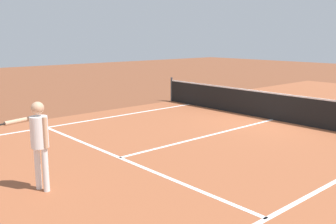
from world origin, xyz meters
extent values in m
plane|color=brown|center=(0.00, 0.00, 0.00)|extent=(60.00, 60.00, 0.00)
cube|color=#9E5433|center=(0.00, 0.00, 0.00)|extent=(10.62, 24.40, 0.00)
cube|color=white|center=(-4.11, -5.95, 0.00)|extent=(0.10, 11.89, 0.01)
cube|color=white|center=(4.11, -5.95, 0.00)|extent=(0.10, 11.89, 0.01)
cube|color=white|center=(0.00, -6.40, 0.00)|extent=(8.22, 0.10, 0.01)
cube|color=white|center=(0.00, -3.20, 0.00)|extent=(0.10, 6.40, 0.01)
cylinder|color=#33383D|center=(-5.25, 0.00, 0.54)|extent=(0.09, 0.09, 1.07)
cube|color=black|center=(0.00, 0.00, 0.46)|extent=(10.50, 0.02, 0.91)
cube|color=white|center=(0.00, 0.00, 0.94)|extent=(10.50, 0.03, 0.05)
cylinder|color=white|center=(0.75, -8.55, 0.42)|extent=(0.11, 0.11, 0.83)
cylinder|color=white|center=(0.54, -8.60, 0.42)|extent=(0.11, 0.11, 0.83)
cylinder|color=white|center=(0.65, -8.58, 1.13)|extent=(0.32, 0.32, 0.58)
sphere|color=tan|center=(0.65, -8.58, 1.57)|extent=(0.23, 0.23, 0.23)
cylinder|color=tan|center=(0.81, -8.53, 1.13)|extent=(0.08, 0.08, 0.57)
cylinder|color=tan|center=(0.56, -8.89, 1.37)|extent=(0.23, 0.57, 0.08)
camera|label=1|loc=(7.21, -11.24, 2.82)|focal=40.34mm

